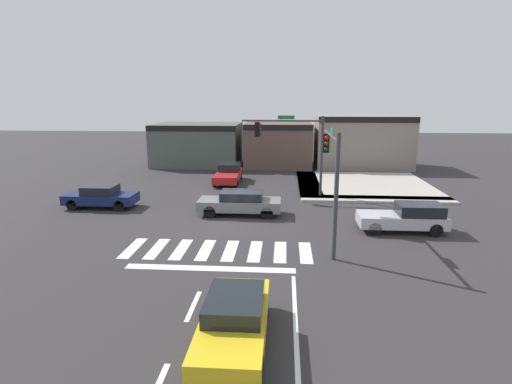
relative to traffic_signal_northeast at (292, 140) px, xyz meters
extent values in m
plane|color=#302D30|center=(-3.37, -5.86, -3.86)|extent=(120.00, 120.00, 0.00)
cube|color=silver|center=(-7.25, -10.36, -3.86)|extent=(0.53, 2.56, 0.01)
cube|color=silver|center=(-6.14, -10.36, -3.86)|extent=(0.53, 2.56, 0.01)
cube|color=silver|center=(-5.03, -10.36, -3.86)|extent=(0.53, 2.56, 0.01)
cube|color=silver|center=(-3.93, -10.36, -3.86)|extent=(0.53, 2.56, 0.01)
cube|color=silver|center=(-2.82, -10.36, -3.86)|extent=(0.53, 2.56, 0.01)
cube|color=silver|center=(-1.71, -10.36, -3.86)|extent=(0.53, 2.56, 0.01)
cube|color=silver|center=(-0.61, -10.36, -3.86)|extent=(0.53, 2.56, 0.01)
cube|color=silver|center=(0.50, -10.36, -3.86)|extent=(0.53, 2.56, 0.01)
cube|color=white|center=(-3.37, -12.36, -3.86)|extent=(6.80, 0.50, 0.01)
cube|color=white|center=(-3.37, -15.36, -3.86)|extent=(0.16, 2.00, 0.01)
cylinder|color=yellow|center=(-1.65, -13.91, -3.86)|extent=(1.16, 1.16, 0.01)
cylinder|color=white|center=(-1.91, -13.91, -3.85)|extent=(0.19, 0.19, 0.00)
cylinder|color=white|center=(-1.39, -13.91, -3.85)|extent=(0.19, 0.19, 0.00)
cube|color=white|center=(-1.65, -13.91, -3.85)|extent=(0.52, 0.05, 0.00)
cube|color=#B2AA9E|center=(5.63, -0.66, -3.79)|extent=(10.00, 1.60, 0.15)
cube|color=#B2AA9E|center=(1.43, 4.14, -3.79)|extent=(1.60, 10.00, 0.15)
cube|color=#B2AA9E|center=(5.63, 4.14, -3.79)|extent=(10.00, 10.00, 0.15)
cube|color=#4C564C|center=(-9.20, 13.47, -1.82)|extent=(8.34, 6.66, 4.09)
cube|color=black|center=(-9.20, 10.34, -0.02)|extent=(8.34, 0.50, 0.50)
cube|color=brown|center=(-1.12, 13.20, -1.75)|extent=(6.42, 6.12, 4.21)
cube|color=black|center=(-1.12, 10.34, 0.10)|extent=(6.42, 0.50, 0.50)
cube|color=gray|center=(6.98, 13.04, -1.39)|extent=(8.85, 5.80, 4.94)
cube|color=black|center=(6.98, 10.34, 0.83)|extent=(8.85, 0.50, 0.50)
cylinder|color=#383A3D|center=(1.98, 0.00, -1.13)|extent=(0.18, 0.18, 5.46)
cylinder|color=#383A3D|center=(-0.68, 0.00, 1.28)|extent=(5.32, 0.12, 0.12)
cube|color=black|center=(-2.32, 0.00, 0.70)|extent=(0.32, 0.32, 0.95)
sphere|color=red|center=(-2.15, 0.00, 1.00)|extent=(0.22, 0.22, 0.22)
sphere|color=#4C330C|center=(-2.15, 0.00, 0.70)|extent=(0.22, 0.22, 0.22)
sphere|color=#0C3814|center=(-2.15, 0.00, 0.41)|extent=(0.22, 0.22, 0.22)
cube|color=#197233|center=(-0.42, 0.00, 1.50)|extent=(1.10, 0.03, 0.24)
cylinder|color=#383A3D|center=(1.62, -11.06, -1.22)|extent=(0.18, 0.18, 5.29)
cylinder|color=#383A3D|center=(1.62, -8.29, 1.06)|extent=(0.12, 5.53, 0.12)
cube|color=black|center=(1.62, -6.17, 0.48)|extent=(0.32, 0.32, 0.95)
sphere|color=red|center=(1.62, -6.34, 0.78)|extent=(0.22, 0.22, 0.22)
sphere|color=#4C330C|center=(1.62, -6.34, 0.48)|extent=(0.22, 0.22, 0.22)
sphere|color=#0C3814|center=(1.62, -6.34, 0.19)|extent=(0.22, 0.22, 0.22)
cube|color=#197233|center=(1.62, -8.57, 1.28)|extent=(0.03, 1.10, 0.24)
cube|color=gold|center=(-1.78, -17.42, -3.24)|extent=(1.74, 4.52, 0.60)
cube|color=black|center=(-1.78, -17.20, -2.72)|extent=(1.53, 2.13, 0.45)
cylinder|color=black|center=(-2.54, -15.88, -3.51)|extent=(0.22, 0.71, 0.71)
cylinder|color=black|center=(-1.02, -15.88, -3.51)|extent=(0.22, 0.71, 0.71)
cylinder|color=black|center=(-2.54, -18.95, -3.51)|extent=(0.22, 0.71, 0.71)
cylinder|color=black|center=(-1.02, -18.95, -3.51)|extent=(0.22, 0.71, 0.71)
cube|color=#141E4C|center=(-11.71, -3.64, -3.27)|extent=(4.28, 1.79, 0.58)
cube|color=black|center=(-11.71, -3.64, -2.73)|extent=(1.92, 1.57, 0.50)
cylinder|color=black|center=(-10.26, -2.85, -3.53)|extent=(0.66, 0.22, 0.66)
cylinder|color=black|center=(-10.26, -4.42, -3.53)|extent=(0.66, 0.22, 0.66)
cylinder|color=black|center=(-13.16, -2.85, -3.53)|extent=(0.66, 0.22, 0.66)
cylinder|color=black|center=(-13.16, -4.42, -3.53)|extent=(0.66, 0.22, 0.66)
cube|color=#B7BABF|center=(5.46, -7.03, -3.28)|extent=(4.29, 1.73, 0.57)
cube|color=black|center=(6.31, -7.03, -2.71)|extent=(2.17, 1.52, 0.57)
cylinder|color=black|center=(4.00, -7.78, -3.53)|extent=(0.66, 0.22, 0.66)
cylinder|color=black|center=(4.00, -6.27, -3.53)|extent=(0.66, 0.22, 0.66)
cylinder|color=black|center=(6.92, -7.78, -3.53)|extent=(0.66, 0.22, 0.66)
cylinder|color=black|center=(6.92, -6.27, -3.53)|extent=(0.66, 0.22, 0.66)
cube|color=slate|center=(-3.03, -4.63, -3.25)|extent=(4.72, 1.78, 0.59)
cube|color=black|center=(-2.90, -4.63, -2.71)|extent=(2.38, 1.57, 0.49)
cylinder|color=black|center=(-1.42, -3.85, -3.51)|extent=(0.70, 0.22, 0.70)
cylinder|color=black|center=(-1.42, -5.41, -3.51)|extent=(0.70, 0.22, 0.70)
cylinder|color=black|center=(-4.63, -3.85, -3.51)|extent=(0.70, 0.22, 0.70)
cylinder|color=black|center=(-4.63, -5.41, -3.51)|extent=(0.70, 0.22, 0.70)
cube|color=red|center=(-4.93, 4.32, -3.30)|extent=(1.83, 4.60, 0.57)
cube|color=black|center=(-4.93, 5.30, -2.73)|extent=(1.61, 2.05, 0.57)
cylinder|color=black|center=(-4.12, 2.76, -3.55)|extent=(0.22, 0.62, 0.62)
cylinder|color=black|center=(-5.74, 2.76, -3.55)|extent=(0.22, 0.62, 0.62)
cylinder|color=black|center=(-4.12, 5.89, -3.55)|extent=(0.22, 0.62, 0.62)
cylinder|color=black|center=(-5.74, 5.89, -3.55)|extent=(0.22, 0.62, 0.62)
camera|label=1|loc=(-0.48, -27.36, 2.75)|focal=28.77mm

